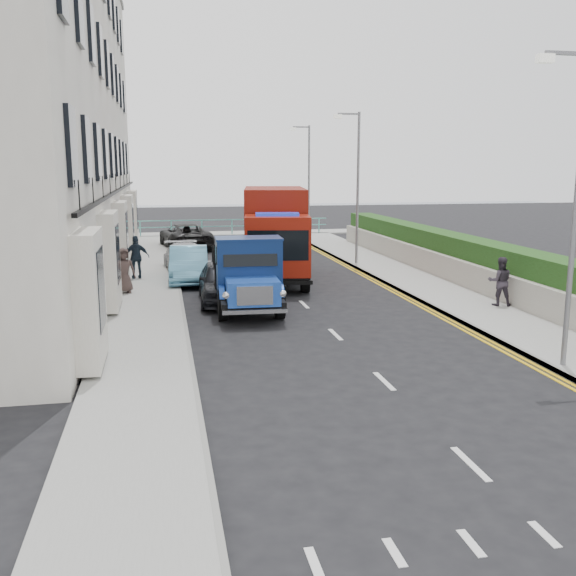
% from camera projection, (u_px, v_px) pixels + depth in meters
% --- Properties ---
extents(ground, '(120.00, 120.00, 0.00)m').
position_uv_depth(ground, '(357.00, 355.00, 15.82)').
color(ground, black).
rests_on(ground, ground).
extents(pavement_west, '(2.40, 38.00, 0.12)m').
position_uv_depth(pavement_west, '(148.00, 292.00, 23.50)').
color(pavement_west, gray).
rests_on(pavement_west, ground).
extents(pavement_east, '(2.60, 38.00, 0.12)m').
position_uv_depth(pavement_east, '(418.00, 282.00, 25.49)').
color(pavement_east, gray).
rests_on(pavement_east, ground).
extents(promenade, '(30.00, 2.50, 0.12)m').
position_uv_depth(promenade, '(231.00, 234.00, 43.76)').
color(promenade, gray).
rests_on(promenade, ground).
extents(sea_plane, '(120.00, 120.00, 0.00)m').
position_uv_depth(sea_plane, '(202.00, 207.00, 73.65)').
color(sea_plane, slate).
rests_on(sea_plane, ground).
extents(terrace_west, '(6.31, 30.20, 14.25)m').
position_uv_depth(terrace_west, '(32.00, 100.00, 25.21)').
color(terrace_west, silver).
rests_on(terrace_west, ground).
extents(garden_east, '(1.45, 28.00, 1.75)m').
position_uv_depth(garden_east, '(463.00, 260.00, 25.70)').
color(garden_east, '#B2AD9E').
rests_on(garden_east, ground).
extents(seafront_railing, '(13.00, 0.08, 1.11)m').
position_uv_depth(seafront_railing, '(232.00, 227.00, 42.89)').
color(seafront_railing, '#59B2A5').
rests_on(seafront_railing, ground).
extents(lamp_near, '(1.23, 0.18, 7.00)m').
position_uv_depth(lamp_near, '(572.00, 194.00, 13.94)').
color(lamp_near, slate).
rests_on(lamp_near, ground).
extents(lamp_mid, '(1.23, 0.18, 7.00)m').
position_uv_depth(lamp_mid, '(355.00, 179.00, 29.36)').
color(lamp_mid, slate).
rests_on(lamp_mid, ground).
extents(lamp_far, '(1.23, 0.18, 7.00)m').
position_uv_depth(lamp_far, '(307.00, 176.00, 39.00)').
color(lamp_far, slate).
rests_on(lamp_far, ground).
extents(bedford_lorry, '(2.21, 5.15, 2.40)m').
position_uv_depth(bedford_lorry, '(248.00, 279.00, 20.09)').
color(bedford_lorry, black).
rests_on(bedford_lorry, ground).
extents(red_lorry, '(3.40, 7.35, 3.71)m').
position_uv_depth(red_lorry, '(275.00, 232.00, 26.10)').
color(red_lorry, black).
rests_on(red_lorry, ground).
extents(parked_car_front, '(1.83, 4.21, 1.41)m').
position_uv_depth(parked_car_front, '(224.00, 281.00, 21.94)').
color(parked_car_front, black).
rests_on(parked_car_front, ground).
extents(parked_car_mid, '(1.67, 4.34, 1.41)m').
position_uv_depth(parked_car_mid, '(189.00, 264.00, 25.81)').
color(parked_car_mid, '#60A9CD').
rests_on(parked_car_mid, ground).
extents(parked_car_rear, '(2.12, 4.40, 1.24)m').
position_uv_depth(parked_car_rear, '(187.00, 258.00, 28.07)').
color(parked_car_rear, '#A9AAAE').
rests_on(parked_car_rear, ground).
extents(seafront_car_left, '(3.09, 5.47, 1.44)m').
position_uv_depth(seafront_car_left, '(185.00, 236.00, 36.22)').
color(seafront_car_left, black).
rests_on(seafront_car_left, ground).
extents(seafront_car_right, '(3.05, 5.16, 1.65)m').
position_uv_depth(seafront_car_right, '(277.00, 233.00, 37.00)').
color(seafront_car_right, '#A3A4A7').
rests_on(seafront_car_right, ground).
extents(pedestrian_east_far, '(0.91, 0.80, 1.60)m').
position_uv_depth(pedestrian_east_far, '(500.00, 281.00, 20.79)').
color(pedestrian_east_far, '#322B35').
rests_on(pedestrian_east_far, pavement_east).
extents(pedestrian_west_near, '(1.06, 0.56, 1.73)m').
position_uv_depth(pedestrian_west_near, '(136.00, 257.00, 25.83)').
color(pedestrian_west_near, '#1C2834').
rests_on(pedestrian_west_near, pavement_west).
extents(pedestrian_west_far, '(0.89, 0.67, 1.63)m').
position_uv_depth(pedestrian_west_far, '(124.00, 270.00, 22.85)').
color(pedestrian_west_far, '#41322F').
rests_on(pedestrian_west_far, pavement_west).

